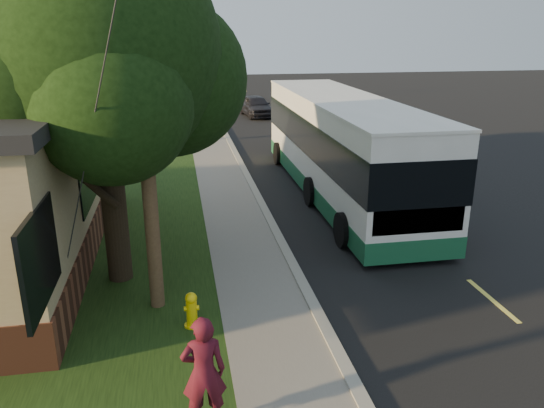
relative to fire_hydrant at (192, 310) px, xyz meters
The scene contains 14 objects.
ground 2.64m from the fire_hydrant, ahead, with size 120.00×120.00×0.00m, color black.
road 11.99m from the fire_hydrant, 56.58° to the left, with size 8.00×80.00×0.01m, color black.
curb 10.34m from the fire_hydrant, 75.43° to the left, with size 0.25×80.00×0.12m, color gray.
sidewalk 10.13m from the fire_hydrant, 80.91° to the left, with size 2.00×80.00×0.08m, color slate.
grass_verge 10.19m from the fire_hydrant, 100.76° to the left, with size 5.00×80.00×0.07m, color black.
fire_hydrant is the anchor object (origin of this frame).
utility_pole 4.37m from the fire_hydrant, 125.38° to the left, with size 2.86×3.21×9.07m.
leafy_tree 5.65m from the fire_hydrant, 120.67° to the left, with size 6.30×6.00×7.80m.
bare_tree_near 18.10m from the fire_hydrant, 92.86° to the left, with size 1.38×1.21×4.31m.
bare_tree_far 30.04m from the fire_hydrant, 90.76° to the left, with size 1.38×1.21×4.03m.
traffic_signal 34.25m from the fire_hydrant, 84.79° to the left, with size 0.18×0.22×5.50m.
transit_bus 10.03m from the fire_hydrant, 55.74° to the left, with size 2.97×12.87×3.48m.
skateboarder 2.87m from the fire_hydrant, 87.97° to the right, with size 0.66×0.43×1.82m, color #470E1C.
distant_car 26.89m from the fire_hydrant, 78.65° to the left, with size 1.67×4.14×1.41m, color black.
Camera 1 is at (-2.69, -9.44, 5.76)m, focal length 35.00 mm.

